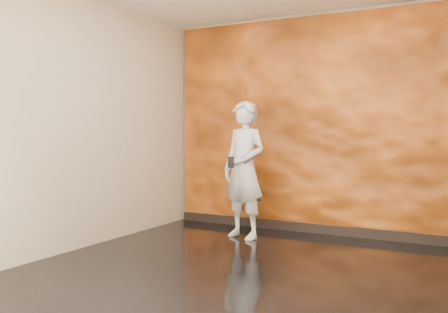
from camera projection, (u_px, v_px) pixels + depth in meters
room at (247, 121)px, 4.62m from camera, size 4.02×4.02×2.81m
feature_wall at (315, 125)px, 6.34m from camera, size 3.90×0.06×2.75m
baseboard at (313, 228)px, 6.38m from camera, size 3.90×0.04×0.12m
man at (244, 170)px, 6.06m from camera, size 0.69×0.55×1.66m
phone at (231, 162)px, 5.87m from camera, size 0.07×0.04×0.13m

